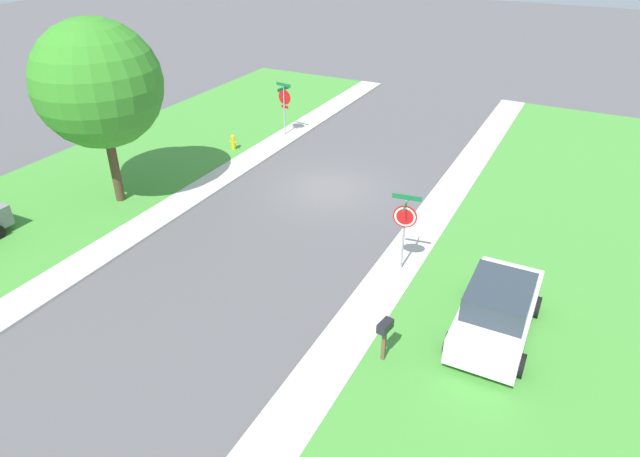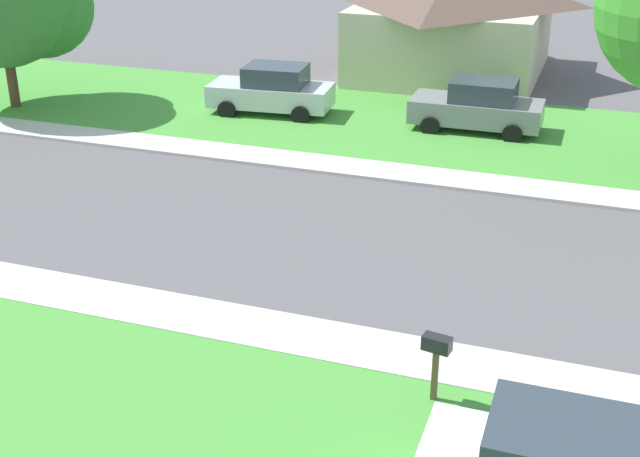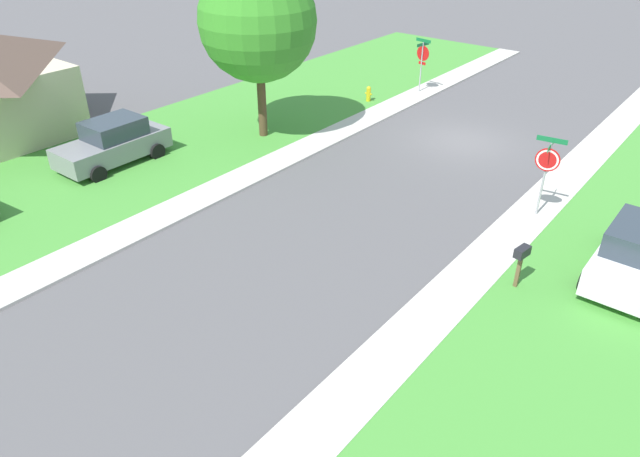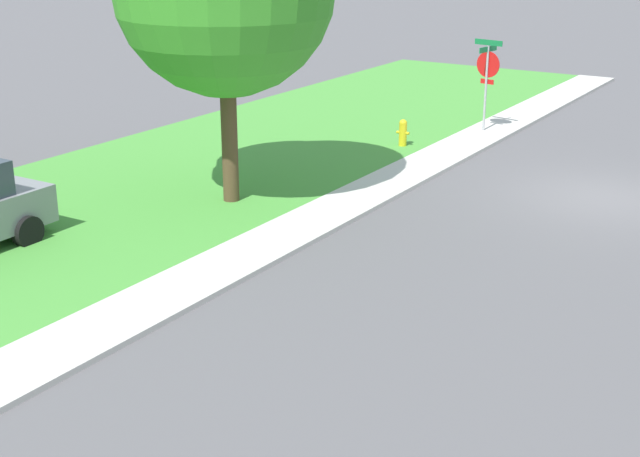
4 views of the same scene
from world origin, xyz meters
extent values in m
plane|color=#565456|center=(0.00, 0.00, 0.00)|extent=(120.00, 120.00, 0.00)
cube|color=beige|center=(4.70, 12.00, 0.05)|extent=(1.40, 56.00, 0.10)
cube|color=#479338|center=(9.40, 12.00, 0.04)|extent=(8.00, 56.00, 0.08)
cube|color=beige|center=(-4.70, 12.00, 0.05)|extent=(1.40, 56.00, 0.10)
cube|color=#479338|center=(-9.40, 12.00, 0.04)|extent=(8.00, 56.00, 0.08)
cylinder|color=#9E9EA3|center=(4.87, -4.64, 1.30)|extent=(0.07, 0.07, 2.60)
cylinder|color=red|center=(4.86, -4.69, 2.05)|extent=(0.75, 0.16, 0.76)
cylinder|color=white|center=(4.86, -4.71, 2.05)|extent=(0.66, 0.12, 0.67)
cylinder|color=red|center=(4.86, -4.71, 2.05)|extent=(0.54, 0.10, 0.55)
cube|color=#146B38|center=(4.87, -4.64, 2.69)|extent=(0.91, 0.18, 0.16)
cube|color=#146B38|center=(4.87, -4.64, 2.50)|extent=(0.18, 0.91, 0.16)
cube|color=red|center=(4.86, -4.69, 1.55)|extent=(0.44, 0.10, 0.14)
cylinder|color=#9E9EA3|center=(-4.84, 4.40, 1.30)|extent=(0.07, 0.07, 2.60)
cylinder|color=red|center=(-4.85, 4.45, 2.05)|extent=(0.76, 0.14, 0.76)
cylinder|color=white|center=(-4.85, 4.47, 2.05)|extent=(0.66, 0.10, 0.67)
cylinder|color=red|center=(-4.85, 4.48, 2.05)|extent=(0.54, 0.08, 0.55)
cube|color=#146B38|center=(-4.84, 4.40, 2.69)|extent=(0.91, 0.15, 0.16)
cube|color=#146B38|center=(-4.84, 4.40, 2.50)|extent=(0.15, 0.91, 0.16)
cube|color=gray|center=(9.54, 10.61, 0.70)|extent=(1.85, 4.32, 0.76)
cube|color=#2D3842|center=(9.55, 10.41, 1.42)|extent=(1.62, 2.12, 0.68)
cylinder|color=black|center=(8.63, 11.93, 0.32)|extent=(0.25, 0.64, 0.64)
cylinder|color=black|center=(10.43, 11.95, 0.32)|extent=(0.25, 0.64, 0.64)
cylinder|color=black|center=(8.66, 9.26, 0.32)|extent=(0.25, 0.64, 0.64)
cylinder|color=black|center=(10.46, 9.28, 0.32)|extent=(0.25, 0.64, 0.64)
cube|color=white|center=(-8.23, 6.18, 0.70)|extent=(1.82, 4.31, 0.76)
cylinder|color=black|center=(-7.32, 4.85, 0.32)|extent=(0.24, 0.64, 0.64)
cylinder|color=black|center=(-7.33, 7.52, 0.32)|extent=(0.24, 0.64, 0.64)
cylinder|color=#4C3823|center=(7.01, 4.89, 1.57)|extent=(0.36, 0.36, 3.15)
sphere|color=#358825|center=(7.01, 4.89, 4.79)|extent=(4.70, 4.70, 4.70)
sphere|color=#358825|center=(8.07, 4.19, 4.21)|extent=(3.29, 3.29, 3.29)
cylinder|color=gold|center=(6.07, -1.70, 0.35)|extent=(0.22, 0.22, 0.70)
sphere|color=gold|center=(6.07, -1.70, 0.72)|extent=(0.22, 0.22, 0.22)
cylinder|color=gold|center=(5.93, -1.70, 0.45)|extent=(0.10, 0.08, 0.08)
cylinder|color=gold|center=(6.21, -1.70, 0.45)|extent=(0.10, 0.08, 0.08)
cube|color=brown|center=(-5.88, 8.63, 0.53)|extent=(0.10, 0.10, 1.05)
cube|color=black|center=(-5.88, 8.63, 1.18)|extent=(0.32, 0.51, 0.26)
camera|label=1|loc=(-9.41, 19.10, 10.35)|focal=31.18mm
camera|label=2|loc=(-17.84, 6.48, 8.67)|focal=47.57mm
camera|label=3|loc=(-9.65, 21.78, 9.41)|focal=32.46mm
camera|label=4|loc=(-4.97, 20.19, 6.14)|focal=50.28mm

